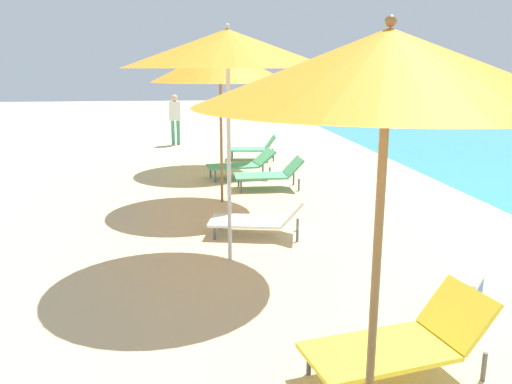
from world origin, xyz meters
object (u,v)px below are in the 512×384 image
(umbrella_second, at_px, (388,69))
(lounger_fourth_shoreside, at_px, (270,173))
(umbrella_farthest, at_px, (220,67))
(lounger_farthest_shoreside, at_px, (254,148))
(lounger_third_shoreside, at_px, (260,218))
(person_walking_near, at_px, (175,115))
(umbrella_third, at_px, (228,49))
(lounger_second_shoreside, at_px, (402,341))
(umbrella_fourth, at_px, (220,65))
(cooler_box, at_px, (464,293))
(lounger_farthest_inland, at_px, (242,164))

(umbrella_second, relative_size, lounger_fourth_shoreside, 1.94)
(umbrella_farthest, distance_m, lounger_farthest_shoreside, 2.55)
(lounger_third_shoreside, distance_m, person_walking_near, 9.53)
(umbrella_third, bearing_deg, lounger_second_shoreside, -66.97)
(umbrella_fourth, bearing_deg, lounger_second_shoreside, -79.20)
(umbrella_fourth, bearing_deg, lounger_fourth_shoreside, 42.37)
(person_walking_near, bearing_deg, umbrella_second, 10.14)
(person_walking_near, relative_size, cooler_box, 2.95)
(lounger_fourth_shoreside, relative_size, lounger_farthest_shoreside, 1.03)
(lounger_farthest_inland, bearing_deg, lounger_third_shoreside, 79.14)
(lounger_third_shoreside, height_order, umbrella_farthest, umbrella_farthest)
(lounger_farthest_inland, relative_size, person_walking_near, 0.98)
(cooler_box, bearing_deg, lounger_farthest_inland, 103.54)
(lounger_second_shoreside, bearing_deg, lounger_third_shoreside, -91.45)
(umbrella_fourth, distance_m, umbrella_farthest, 3.25)
(umbrella_second, height_order, umbrella_fourth, umbrella_fourth)
(lounger_second_shoreside, xyz_separation_m, lounger_third_shoreside, (-0.64, 3.69, -0.06))
(lounger_second_shoreside, xyz_separation_m, lounger_farthest_shoreside, (0.02, 10.05, 0.01))
(lounger_second_shoreside, xyz_separation_m, umbrella_fourth, (-1.08, 5.69, 2.14))
(umbrella_second, height_order, lounger_third_shoreside, umbrella_second)
(lounger_second_shoreside, relative_size, lounger_farthest_inland, 0.99)
(umbrella_second, xyz_separation_m, cooler_box, (1.70, 1.98, -2.21))
(lounger_third_shoreside, relative_size, umbrella_farthest, 0.53)
(lounger_third_shoreside, bearing_deg, lounger_fourth_shoreside, -89.64)
(umbrella_second, bearing_deg, lounger_second_shoreside, 57.06)
(lounger_second_shoreside, distance_m, lounger_fourth_shoreside, 6.63)
(lounger_third_shoreside, xyz_separation_m, lounger_farthest_shoreside, (0.67, 6.36, 0.07))
(umbrella_farthest, height_order, lounger_farthest_inland, umbrella_farthest)
(lounger_second_shoreside, height_order, umbrella_third, umbrella_third)
(lounger_second_shoreside, distance_m, lounger_third_shoreside, 3.75)
(lounger_fourth_shoreside, height_order, person_walking_near, person_walking_near)
(lounger_second_shoreside, bearing_deg, lounger_fourth_shoreside, -100.91)
(cooler_box, bearing_deg, lounger_fourth_shoreside, 101.55)
(person_walking_near, bearing_deg, lounger_second_shoreside, 13.17)
(umbrella_third, height_order, lounger_farthest_inland, umbrella_third)
(lounger_farthest_shoreside, xyz_separation_m, person_walking_near, (-2.15, 3.03, 0.63))
(lounger_second_shoreside, distance_m, lounger_farthest_shoreside, 10.05)
(lounger_third_shoreside, height_order, person_walking_near, person_walking_near)
(umbrella_second, bearing_deg, lounger_farthest_shoreside, 86.73)
(lounger_fourth_shoreside, bearing_deg, person_walking_near, -72.15)
(lounger_second_shoreside, height_order, lounger_farthest_shoreside, lounger_second_shoreside)
(person_walking_near, height_order, cooler_box, person_walking_near)
(umbrella_farthest, bearing_deg, cooler_box, -75.77)
(umbrella_farthest, height_order, cooler_box, umbrella_farthest)
(umbrella_third, bearing_deg, umbrella_second, -81.38)
(lounger_farthest_shoreside, bearing_deg, umbrella_second, 93.25)
(lounger_farthest_shoreside, relative_size, person_walking_near, 0.84)
(umbrella_farthest, distance_m, person_walking_near, 4.57)
(lounger_fourth_shoreside, bearing_deg, lounger_second_shoreside, 90.39)
(umbrella_fourth, height_order, lounger_fourth_shoreside, umbrella_fourth)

